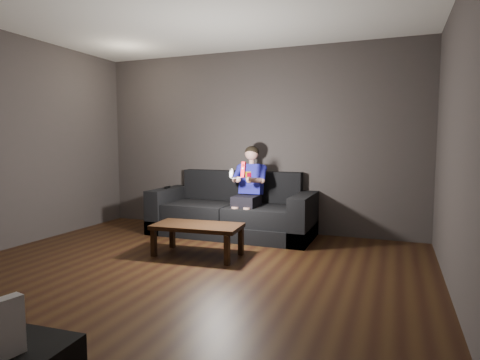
% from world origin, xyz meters
% --- Properties ---
extents(floor, '(5.00, 5.00, 0.00)m').
position_xyz_m(floor, '(0.00, 0.00, 0.00)').
color(floor, black).
rests_on(floor, ground).
extents(back_wall, '(5.00, 0.04, 2.70)m').
position_xyz_m(back_wall, '(0.00, 2.50, 1.35)').
color(back_wall, '#3F3837').
rests_on(back_wall, ground).
extents(right_wall, '(0.04, 5.00, 2.70)m').
position_xyz_m(right_wall, '(2.50, 0.00, 1.35)').
color(right_wall, '#3F3837').
rests_on(right_wall, ground).
extents(sofa, '(2.34, 1.01, 0.90)m').
position_xyz_m(sofa, '(-0.17, 2.08, 0.29)').
color(sofa, black).
rests_on(sofa, floor).
extents(child, '(0.48, 0.59, 1.18)m').
position_xyz_m(child, '(0.10, 2.02, 0.76)').
color(child, black).
rests_on(child, sofa).
extents(wii_remote_red, '(0.05, 0.08, 0.21)m').
position_xyz_m(wii_remote_red, '(0.19, 1.57, 0.98)').
color(wii_remote_red, red).
rests_on(wii_remote_red, child).
extents(nunchuk_white, '(0.06, 0.08, 0.14)m').
position_xyz_m(nunchuk_white, '(0.02, 1.57, 0.93)').
color(nunchuk_white, white).
rests_on(nunchuk_white, child).
extents(wii_remote_black, '(0.07, 0.17, 0.03)m').
position_xyz_m(wii_remote_black, '(-1.22, 2.00, 0.65)').
color(wii_remote_black, black).
rests_on(wii_remote_black, sofa).
extents(coffee_table, '(1.07, 0.60, 0.37)m').
position_xyz_m(coffee_table, '(-0.13, 0.89, 0.32)').
color(coffee_table, black).
rests_on(coffee_table, floor).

